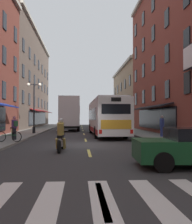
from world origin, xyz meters
name	(u,v)px	position (x,y,z in m)	size (l,w,h in m)	color
ground_plane	(87,145)	(0.00, 0.00, -0.05)	(34.80, 80.00, 0.10)	#333335
lane_centre_dashes	(87,145)	(0.00, -0.25, 0.00)	(0.14, 73.90, 0.01)	#DBCC4C
crosswalk_near	(102,198)	(0.00, -10.00, 0.00)	(7.10, 2.80, 0.01)	silver
sidewalk_right	(179,143)	(5.90, 0.00, 0.07)	(3.00, 80.00, 0.14)	gray
transit_bus	(106,117)	(2.00, 7.34, 1.73)	(2.77, 11.35, 3.31)	white
box_truck	(69,114)	(-1.71, 15.77, 2.10)	(2.62, 7.71, 4.14)	white
sedan_mid	(73,123)	(-1.55, 27.55, 0.66)	(2.03, 4.43, 1.28)	silver
motorcycle_rider	(61,137)	(-1.40, -2.83, 0.71)	(0.62, 2.07, 1.66)	black
bicycle_mid	(9,136)	(-4.94, 0.71, 0.50)	(1.69, 0.53, 0.91)	black
pedestrian_near	(14,127)	(-4.98, 2.15, 1.00)	(0.48, 0.51, 1.63)	black
pedestrian_far	(162,126)	(6.22, 4.16, 1.01)	(0.36, 0.36, 1.70)	navy
street_lamp_twin	(34,105)	(-4.91, 9.08, 2.88)	(1.42, 0.32, 4.94)	black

